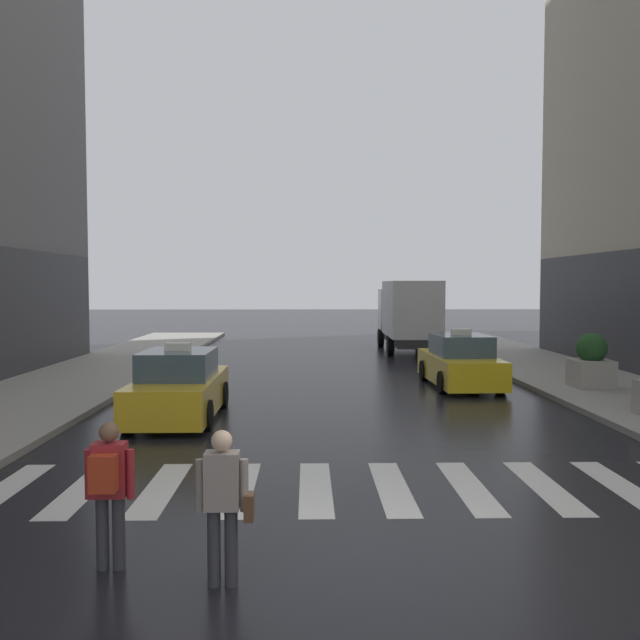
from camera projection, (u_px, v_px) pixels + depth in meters
The scene contains 8 objects.
ground_plane at pixel (373, 570), 7.32m from camera, with size 160.00×160.00×0.00m, color black.
crosswalk_markings at pixel (354, 487), 10.31m from camera, with size 11.30×2.80×0.01m.
taxi_lead at pixel (179, 388), 15.69m from camera, with size 1.94×4.55×1.80m.
taxi_second at pixel (460, 363), 20.64m from camera, with size 2.01×4.58×1.80m.
box_truck at pixel (408, 313), 31.19m from camera, with size 2.36×7.57×3.35m.
pedestrian_with_backpack at pixel (109, 484), 7.27m from camera, with size 0.55×0.43×1.65m.
pedestrian_with_handbag at pixel (224, 498), 6.90m from camera, with size 0.60×0.24×1.65m.
planter_mid_block at pixel (591, 362), 19.60m from camera, with size 1.10×1.10×1.60m.
Camera 1 is at (-0.72, -7.15, 3.15)m, focal length 37.14 mm.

